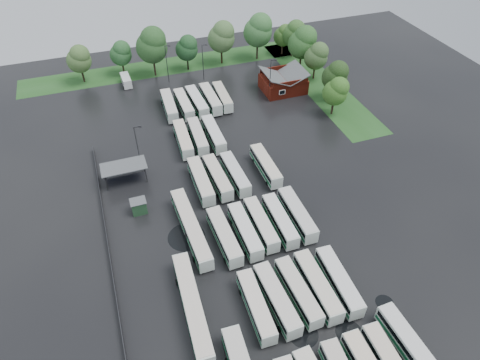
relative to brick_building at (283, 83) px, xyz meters
name	(u,v)px	position (x,y,z in m)	size (l,w,h in m)	color
ground	(253,240)	(-24.00, -42.77, -1.87)	(160.00, 160.00, 0.00)	black
brick_building	(283,83)	(0.00, 0.00, 0.00)	(10.07, 8.60, 5.39)	maroon
wash_shed	(124,167)	(-41.20, -20.74, 1.12)	(8.20, 4.20, 3.58)	#2D2D30
utility_hut	(139,206)	(-40.20, -30.17, -0.55)	(2.70, 2.20, 2.62)	#1E4224
grass_strip_north	(175,65)	(-22.00, 22.03, -1.86)	(80.00, 10.00, 0.01)	#214F1C
grass_strip_east	(319,84)	(10.00, 0.03, -1.86)	(10.00, 50.00, 0.01)	#214F1C
west_fence	(107,237)	(-46.20, -34.77, -1.27)	(0.10, 50.00, 1.20)	#2D2D30
bus_r1c0	(256,306)	(-28.26, -55.15, -0.21)	(2.59, 10.86, 3.01)	silver
bus_r1c1	(277,299)	(-25.19, -55.12, -0.14)	(2.84, 11.34, 3.13)	silver
bus_r1c2	(298,292)	(-21.87, -54.99, -0.19)	(2.74, 11.01, 3.04)	silver
bus_r1c3	(317,286)	(-18.90, -55.08, -0.12)	(2.44, 11.38, 3.17)	silver
bus_r1c4	(339,281)	(-15.62, -55.36, -0.15)	(2.79, 11.26, 3.11)	silver
bus_r2c0	(224,236)	(-28.55, -41.80, -0.14)	(2.75, 11.36, 3.14)	silver
bus_r2c1	(245,231)	(-25.04, -41.80, -0.18)	(2.40, 11.00, 3.06)	silver
bus_r2c2	(261,224)	(-22.06, -41.27, -0.21)	(2.32, 10.81, 3.01)	silver
bus_r2c3	(280,221)	(-18.83, -41.58, -0.20)	(2.43, 10.89, 3.02)	silver
bus_r2c4	(297,214)	(-15.58, -41.26, -0.14)	(2.48, 11.31, 3.14)	silver
bus_r3c0	(201,181)	(-28.51, -27.78, -0.12)	(2.54, 11.40, 3.17)	silver
bus_r3c1	(217,177)	(-25.35, -27.83, -0.17)	(2.75, 11.17, 3.09)	silver
bus_r3c2	(235,174)	(-21.98, -27.96, -0.20)	(2.62, 10.95, 3.03)	silver
bus_r3c4	(266,166)	(-15.73, -27.63, -0.18)	(2.38, 11.01, 3.06)	silver
bus_r4c0	(183,139)	(-28.46, -14.12, -0.16)	(2.88, 11.22, 3.09)	silver
bus_r4c1	(198,136)	(-25.36, -14.14, -0.20)	(2.81, 11.00, 3.04)	silver
bus_r4c2	(214,134)	(-22.08, -14.56, -0.16)	(2.49, 11.19, 3.11)	silver
bus_r5c0	(169,106)	(-28.39, -0.49, -0.16)	(2.90, 11.26, 3.11)	silver
bus_r5c1	(184,104)	(-25.08, -1.03, -0.20)	(2.45, 10.93, 3.04)	silver
bus_r5c2	(197,102)	(-22.02, -1.02, -0.13)	(2.82, 11.45, 3.16)	silver
bus_r5c3	(210,99)	(-18.72, -0.79, -0.14)	(2.49, 11.29, 3.14)	silver
bus_r5c4	(222,97)	(-15.80, -0.76, -0.21)	(2.73, 10.88, 3.01)	silver
artic_bus_west_b	(191,228)	(-33.06, -38.29, -0.15)	(2.94, 16.74, 3.09)	silver
artic_bus_west_c	(192,306)	(-36.49, -52.31, -0.14)	(3.05, 16.89, 3.12)	silver
minibus	(126,80)	(-35.89, 15.46, -0.55)	(2.21, 5.51, 2.38)	white
tree_north_0	(79,59)	(-45.66, 20.51, 4.46)	(5.94, 5.94, 9.84)	black
tree_north_1	(121,53)	(-35.51, 21.47, 3.96)	(5.46, 5.46, 9.05)	#362319
tree_north_2	(152,45)	(-27.90, 18.02, 6.47)	(7.82, 7.82, 12.95)	#31231B
tree_north_3	(187,48)	(-19.11, 18.32, 4.23)	(5.72, 5.72, 9.48)	black
tree_north_4	(222,36)	(-9.53, 18.86, 5.65)	(7.06, 7.06, 11.69)	black
tree_north_5	(259,30)	(0.50, 18.24, 6.28)	(7.64, 7.64, 12.66)	#36261D
tree_north_6	(284,35)	(8.12, 18.63, 3.65)	(5.18, 5.18, 8.57)	#342517
tree_east_0	(336,91)	(6.42, -13.62, 4.02)	(5.56, 5.53, 9.16)	#2D2118
tree_east_1	(336,75)	(9.39, -7.89, 4.46)	(5.94, 5.94, 9.83)	black
tree_east_2	(317,56)	(10.06, 2.83, 4.37)	(5.85, 5.85, 9.69)	#311F16
tree_east_3	(303,42)	(8.77, 8.26, 5.83)	(7.22, 7.22, 11.96)	black
tree_east_4	(294,33)	(10.11, 16.43, 4.75)	(6.21, 6.21, 10.29)	#30251A
lamp_post_ne	(271,77)	(-4.63, -2.81, 3.97)	(1.55, 0.30, 10.06)	#2D2D30
lamp_post_nw	(138,146)	(-37.81, -18.97, 3.92)	(1.53, 0.30, 9.96)	#2D2D30
lamp_post_back_w	(167,61)	(-25.43, 13.47, 3.71)	(1.48, 0.29, 9.61)	#2D2D30
lamp_post_back_e	(203,60)	(-16.71, 11.72, 3.53)	(1.43, 0.28, 9.30)	#2D2D30
puddle_0	(304,335)	(-23.40, -60.35, -1.86)	(3.97, 3.97, 0.01)	black
puddle_1	(349,332)	(-17.52, -62.04, -1.86)	(3.65, 3.65, 0.01)	black
puddle_2	(187,237)	(-33.99, -38.46, -1.86)	(6.19, 6.19, 0.01)	black
puddle_3	(276,241)	(-20.55, -44.05, -1.86)	(3.67, 3.67, 0.01)	black
puddle_4	(385,303)	(-10.41, -59.76, -1.86)	(2.63, 2.63, 0.01)	black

